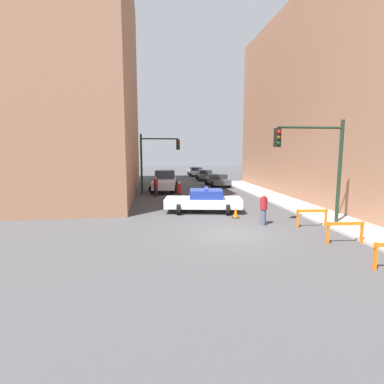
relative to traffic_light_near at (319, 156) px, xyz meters
name	(u,v)px	position (x,y,z in m)	size (l,w,h in m)	color
ground_plane	(231,233)	(-4.73, -0.89, -3.53)	(120.00, 120.00, 0.00)	#424244
sidewalk_right	(353,227)	(1.47, -0.89, -3.47)	(2.40, 44.00, 0.12)	#B2ADA3
building_corner_left	(46,77)	(-16.73, 13.11, 6.24)	(14.00, 20.00, 19.53)	#93664C
building_right	(377,98)	(8.67, 7.11, 4.20)	(12.00, 28.00, 15.46)	#93664C
traffic_light_near	(319,156)	(0.00, 0.00, 0.00)	(3.64, 0.35, 5.20)	black
traffic_light_far	(154,155)	(-8.03, 12.37, -0.13)	(3.44, 0.35, 5.20)	black
police_car	(204,201)	(-5.12, 3.98, -2.81)	(4.95, 2.86, 1.52)	white
white_truck	(165,181)	(-7.04, 14.24, -2.62)	(2.99, 5.58, 1.90)	silver
parked_car_near	(218,180)	(-1.27, 17.07, -2.86)	(2.37, 4.36, 1.31)	#474C51
parked_car_mid	(205,175)	(-1.40, 23.97, -2.86)	(2.45, 4.40, 1.31)	#474C51
parked_car_far	(196,171)	(-1.61, 30.16, -2.86)	(2.29, 4.31, 1.31)	silver
pedestrian_crossing	(179,192)	(-6.39, 6.78, -2.67)	(0.38, 0.38, 1.66)	#382D23
pedestrian_corner	(156,186)	(-7.96, 10.68, -2.67)	(0.50, 0.50, 1.66)	black
pedestrian_sidewalk	(264,209)	(-2.68, 0.33, -2.67)	(0.40, 0.40, 1.66)	#474C66
barrier_mid	(345,229)	(-0.48, -3.06, -2.91)	(1.60, 0.26, 0.90)	orange
barrier_back	(312,215)	(-0.45, -0.42, -2.91)	(1.60, 0.28, 0.90)	orange
traffic_cone	(236,212)	(-3.62, 2.11, -3.21)	(0.36, 0.36, 0.66)	black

